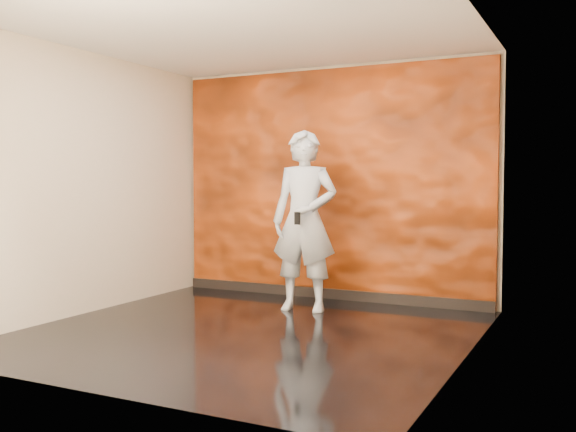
# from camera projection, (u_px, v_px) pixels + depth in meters

# --- Properties ---
(room) EXTENTS (4.02, 4.02, 2.81)m
(room) POSITION_uv_depth(u_px,v_px,m) (249.00, 183.00, 5.96)
(room) COLOR black
(room) RESTS_ON ground
(feature_wall) EXTENTS (3.90, 0.06, 2.75)m
(feature_wall) POSITION_uv_depth(u_px,v_px,m) (330.00, 184.00, 7.71)
(feature_wall) COLOR #E8500F
(feature_wall) RESTS_ON ground
(baseboard) EXTENTS (3.90, 0.04, 0.12)m
(baseboard) POSITION_uv_depth(u_px,v_px,m) (328.00, 293.00, 7.75)
(baseboard) COLOR black
(baseboard) RESTS_ON ground
(man) EXTENTS (0.78, 0.57, 1.97)m
(man) POSITION_uv_depth(u_px,v_px,m) (305.00, 221.00, 6.99)
(man) COLOR #A8AFB7
(man) RESTS_ON ground
(phone) EXTENTS (0.07, 0.03, 0.13)m
(phone) POSITION_uv_depth(u_px,v_px,m) (297.00, 218.00, 6.73)
(phone) COLOR black
(phone) RESTS_ON man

